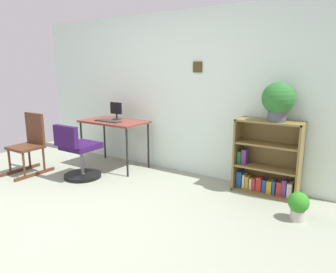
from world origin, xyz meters
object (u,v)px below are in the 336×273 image
bookshelf_low (266,161)px  desk (114,125)px  potted_plant_floor (298,205)px  keyboard (108,121)px  office_chair (79,155)px  monitor (116,111)px  potted_plant_on_shelf (278,100)px  rocking_chair (30,143)px

bookshelf_low → desk: bearing=-173.8°
potted_plant_floor → keyboard: bearing=175.8°
office_chair → monitor: bearing=88.9°
desk → keyboard: (-0.01, -0.12, 0.07)m
desk → office_chair: size_ratio=1.29×
office_chair → potted_plant_on_shelf: bearing=19.7°
monitor → office_chair: (-0.02, -0.79, -0.54)m
rocking_chair → potted_plant_on_shelf: bearing=18.2°
desk → potted_plant_floor: size_ratio=3.34×
office_chair → rocking_chair: (-0.82, -0.20, 0.11)m
office_chair → potted_plant_on_shelf: potted_plant_on_shelf is taller
office_chair → rocking_chair: rocking_chair is taller
potted_plant_on_shelf → potted_plant_floor: 1.20m
monitor → potted_plant_floor: (2.83, -0.43, -0.71)m
monitor → potted_plant_on_shelf: bearing=2.1°
rocking_chair → bookshelf_low: bookshelf_low is taller
keyboard → rocking_chair: bearing=-138.4°
potted_plant_on_shelf → monitor: bearing=-177.9°
keyboard → potted_plant_floor: size_ratio=1.45×
keyboard → potted_plant_on_shelf: potted_plant_on_shelf is taller
desk → keyboard: bearing=-95.2°
monitor → bookshelf_low: (2.33, 0.14, -0.48)m
rocking_chair → bookshelf_low: (3.17, 1.13, -0.05)m
desk → rocking_chair: rocking_chair is taller
office_chair → rocking_chair: size_ratio=0.89×
desk → potted_plant_on_shelf: potted_plant_on_shelf is taller
office_chair → potted_plant_floor: size_ratio=2.60×
desk → rocking_chair: bearing=-134.7°
bookshelf_low → potted_plant_floor: size_ratio=3.04×
monitor → bookshelf_low: monitor is taller
office_chair → potted_plant_floor: bearing=7.2°
rocking_chair → office_chair: bearing=13.6°
keyboard → office_chair: 0.70m
potted_plant_on_shelf → keyboard: bearing=-172.6°
potted_plant_floor → desk: bearing=173.4°
desk → monitor: 0.23m
potted_plant_floor → bookshelf_low: bearing=131.2°
potted_plant_floor → office_chair: bearing=-172.8°
rocking_chair → bookshelf_low: bearing=19.6°
desk → keyboard: size_ratio=2.31×
monitor → keyboard: monitor is taller
potted_plant_on_shelf → rocking_chair: bearing=-161.8°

